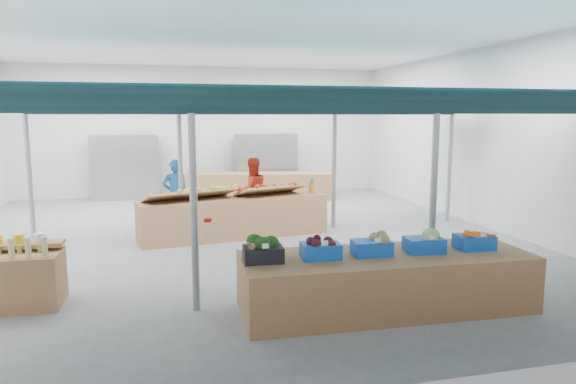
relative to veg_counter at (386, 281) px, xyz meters
name	(u,v)px	position (x,y,z in m)	size (l,w,h in m)	color
floor	(231,238)	(-1.50, 4.58, -0.38)	(13.00, 13.00, 0.00)	slate
hall	(221,114)	(-1.50, 6.02, 2.27)	(13.00, 13.00, 13.00)	silver
pole_grid	(283,160)	(-0.75, 2.83, 1.43)	(10.00, 4.60, 3.00)	gray
awnings	(283,106)	(-0.75, 2.83, 2.40)	(9.50, 7.08, 0.30)	#0B262E
back_shelving_left	(125,168)	(-4.00, 10.58, 0.62)	(2.00, 0.50, 2.00)	#B23F33
back_shelving_right	(266,164)	(0.50, 10.58, 0.62)	(2.00, 0.50, 2.00)	#B23F33
veg_counter	(386,281)	(0.00, 0.00, 0.00)	(3.90, 1.30, 0.76)	#8F623E
fruit_counter	(234,217)	(-1.41, 4.71, 0.05)	(4.05, 0.96, 0.87)	#8F623E
far_counter	(257,186)	(0.02, 9.63, 0.03)	(4.59, 0.92, 0.83)	#8F623E
crate_stack	(449,277)	(1.02, 0.10, -0.05)	(0.54, 0.38, 0.65)	blue
vendor_left	(175,194)	(-2.61, 5.81, 0.43)	(0.59, 0.39, 1.62)	#165493
vendor_right	(252,192)	(-0.81, 5.81, 0.43)	(0.79, 0.61, 1.62)	red
crate_broccoli	(263,250)	(-1.68, 0.05, 0.54)	(0.52, 0.42, 0.35)	black
crate_beets	(321,248)	(-0.92, 0.03, 0.51)	(0.52, 0.42, 0.29)	blue
crate_celeriac	(372,245)	(-0.22, 0.01, 0.52)	(0.52, 0.42, 0.31)	blue
crate_cabbage	(424,241)	(0.54, -0.02, 0.54)	(0.52, 0.42, 0.35)	blue
crate_carrots	(474,241)	(1.30, -0.04, 0.49)	(0.52, 0.42, 0.29)	blue
sparrow	(251,246)	(-1.86, -0.08, 0.63)	(0.12, 0.09, 0.11)	brown
pole_ribbon	(208,222)	(-2.27, 1.19, 0.70)	(0.12, 0.12, 0.28)	#B7150C
apple_heap_yellow	(190,193)	(-2.35, 4.46, 0.65)	(2.02, 1.27, 0.27)	#997247
apple_heap_red	(271,188)	(-0.59, 4.75, 0.65)	(1.64, 1.14, 0.27)	#997247
pineapple	(312,185)	(0.41, 4.91, 0.67)	(0.14, 0.14, 0.39)	#8C6019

